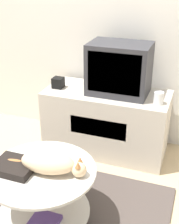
{
  "coord_description": "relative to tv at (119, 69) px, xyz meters",
  "views": [
    {
      "loc": [
        0.75,
        -1.31,
        1.61
      ],
      "look_at": [
        0.06,
        0.6,
        0.62
      ],
      "focal_mm": 50.0,
      "sensor_mm": 36.0,
      "label": 1
    }
  ],
  "objects": [
    {
      "name": "mug",
      "position": [
        0.36,
        -0.12,
        -0.17
      ],
      "size": [
        0.08,
        0.08,
        0.1
      ],
      "color": "white",
      "rests_on": "tv_stand"
    },
    {
      "name": "wall_back",
      "position": [
        -0.13,
        0.31,
        0.5
      ],
      "size": [
        8.0,
        0.05,
        2.6
      ],
      "color": "silver",
      "rests_on": "ground_plane"
    },
    {
      "name": "dvd_box",
      "position": [
        -0.35,
        -1.12,
        -0.32
      ],
      "size": [
        0.25,
        0.21,
        0.05
      ],
      "color": "black",
      "rests_on": "coffee_table"
    },
    {
      "name": "tv",
      "position": [
        0.0,
        0.0,
        0.0
      ],
      "size": [
        0.51,
        0.35,
        0.43
      ],
      "color": "#333338",
      "rests_on": "tv_stand"
    },
    {
      "name": "cat",
      "position": [
        -0.13,
        -1.06,
        -0.28
      ],
      "size": [
        0.53,
        0.21,
        0.13
      ],
      "rotation": [
        0.0,
        0.0,
        0.12
      ],
      "color": "beige",
      "rests_on": "coffee_table"
    },
    {
      "name": "tv_stand",
      "position": [
        -0.1,
        -0.02,
        -0.51
      ],
      "size": [
        1.09,
        0.49,
        0.58
      ],
      "color": "beige",
      "rests_on": "ground_plane"
    },
    {
      "name": "coffee_table",
      "position": [
        -0.19,
        -1.07,
        -0.51
      ],
      "size": [
        0.68,
        0.68,
        0.43
      ],
      "color": "#B2B2B7",
      "rests_on": "rug"
    },
    {
      "name": "speaker",
      "position": [
        -0.54,
        -0.07,
        -0.17
      ],
      "size": [
        0.09,
        0.09,
        0.09
      ],
      "color": "black",
      "rests_on": "tv_stand"
    }
  ]
}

